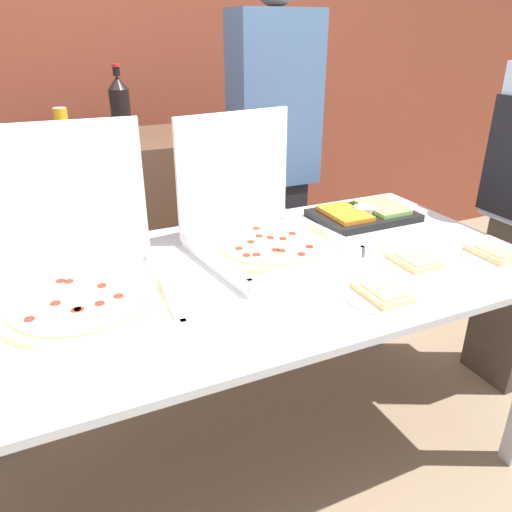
{
  "coord_description": "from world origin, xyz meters",
  "views": [
    {
      "loc": [
        -0.63,
        -1.36,
        1.57
      ],
      "look_at": [
        0.0,
        0.0,
        0.88
      ],
      "focal_mm": 35.0,
      "sensor_mm": 36.0,
      "label": 1
    }
  ],
  "objects_px": {
    "paper_plate_front_right": "(493,253)",
    "soda_bottle": "(120,107)",
    "soda_can_silver": "(68,137)",
    "person_guest_cap": "(273,165)",
    "pizza_box_near_left": "(75,276)",
    "soda_can_colored": "(61,121)",
    "paper_plate_front_center": "(382,293)",
    "paper_plate_front_left": "(413,261)",
    "pizza_box_far_right": "(261,228)",
    "veggie_tray": "(363,214)"
  },
  "relations": [
    {
      "from": "paper_plate_front_center",
      "to": "soda_bottle",
      "type": "distance_m",
      "value": 1.47
    },
    {
      "from": "paper_plate_front_center",
      "to": "soda_can_silver",
      "type": "distance_m",
      "value": 1.4
    },
    {
      "from": "pizza_box_far_right",
      "to": "paper_plate_front_right",
      "type": "bearing_deg",
      "value": -37.55
    },
    {
      "from": "pizza_box_far_right",
      "to": "soda_bottle",
      "type": "bearing_deg",
      "value": 101.2
    },
    {
      "from": "soda_can_colored",
      "to": "paper_plate_front_center",
      "type": "bearing_deg",
      "value": -65.34
    },
    {
      "from": "paper_plate_front_right",
      "to": "person_guest_cap",
      "type": "xyz_separation_m",
      "value": [
        -0.36,
        1.02,
        0.12
      ]
    },
    {
      "from": "paper_plate_front_left",
      "to": "soda_bottle",
      "type": "distance_m",
      "value": 1.45
    },
    {
      "from": "pizza_box_far_right",
      "to": "paper_plate_front_center",
      "type": "height_order",
      "value": "pizza_box_far_right"
    },
    {
      "from": "soda_bottle",
      "to": "person_guest_cap",
      "type": "height_order",
      "value": "person_guest_cap"
    },
    {
      "from": "paper_plate_front_center",
      "to": "person_guest_cap",
      "type": "xyz_separation_m",
      "value": [
        0.18,
        1.09,
        0.12
      ]
    },
    {
      "from": "soda_can_silver",
      "to": "pizza_box_near_left",
      "type": "bearing_deg",
      "value": -97.1
    },
    {
      "from": "pizza_box_far_right",
      "to": "person_guest_cap",
      "type": "xyz_separation_m",
      "value": [
        0.36,
        0.61,
        0.05
      ]
    },
    {
      "from": "soda_can_silver",
      "to": "person_guest_cap",
      "type": "xyz_separation_m",
      "value": [
        0.91,
        -0.06,
        -0.2
      ]
    },
    {
      "from": "veggie_tray",
      "to": "soda_bottle",
      "type": "xyz_separation_m",
      "value": [
        -0.83,
        0.76,
        0.39
      ]
    },
    {
      "from": "paper_plate_front_right",
      "to": "soda_bottle",
      "type": "bearing_deg",
      "value": 128.81
    },
    {
      "from": "soda_can_colored",
      "to": "person_guest_cap",
      "type": "bearing_deg",
      "value": -28.1
    },
    {
      "from": "soda_can_silver",
      "to": "person_guest_cap",
      "type": "bearing_deg",
      "value": -3.65
    },
    {
      "from": "pizza_box_far_right",
      "to": "soda_can_colored",
      "type": "bearing_deg",
      "value": 108.41
    },
    {
      "from": "paper_plate_front_center",
      "to": "pizza_box_near_left",
      "type": "bearing_deg",
      "value": 157.29
    },
    {
      "from": "paper_plate_front_center",
      "to": "paper_plate_front_left",
      "type": "bearing_deg",
      "value": 30.71
    },
    {
      "from": "paper_plate_front_right",
      "to": "soda_bottle",
      "type": "height_order",
      "value": "soda_bottle"
    },
    {
      "from": "paper_plate_front_right",
      "to": "soda_can_colored",
      "type": "relative_size",
      "value": 1.74
    },
    {
      "from": "pizza_box_far_right",
      "to": "soda_can_silver",
      "type": "distance_m",
      "value": 0.9
    },
    {
      "from": "pizza_box_far_right",
      "to": "soda_can_silver",
      "type": "bearing_deg",
      "value": 121.65
    },
    {
      "from": "pizza_box_far_right",
      "to": "paper_plate_front_left",
      "type": "bearing_deg",
      "value": -46.96
    },
    {
      "from": "veggie_tray",
      "to": "soda_can_colored",
      "type": "height_order",
      "value": "soda_can_colored"
    },
    {
      "from": "veggie_tray",
      "to": "soda_can_silver",
      "type": "relative_size",
      "value": 3.38
    },
    {
      "from": "pizza_box_near_left",
      "to": "soda_can_colored",
      "type": "height_order",
      "value": "pizza_box_near_left"
    },
    {
      "from": "veggie_tray",
      "to": "person_guest_cap",
      "type": "distance_m",
      "value": 0.55
    },
    {
      "from": "pizza_box_near_left",
      "to": "soda_can_silver",
      "type": "relative_size",
      "value": 4.37
    },
    {
      "from": "veggie_tray",
      "to": "person_guest_cap",
      "type": "relative_size",
      "value": 0.23
    },
    {
      "from": "soda_bottle",
      "to": "person_guest_cap",
      "type": "xyz_separation_m",
      "value": [
        0.66,
        -0.25,
        -0.28
      ]
    },
    {
      "from": "veggie_tray",
      "to": "person_guest_cap",
      "type": "bearing_deg",
      "value": 108.54
    },
    {
      "from": "veggie_tray",
      "to": "paper_plate_front_left",
      "type": "bearing_deg",
      "value": -104.28
    },
    {
      "from": "soda_can_silver",
      "to": "paper_plate_front_left",
      "type": "bearing_deg",
      "value": -46.01
    },
    {
      "from": "pizza_box_far_right",
      "to": "soda_can_colored",
      "type": "height_order",
      "value": "pizza_box_far_right"
    },
    {
      "from": "soda_can_silver",
      "to": "person_guest_cap",
      "type": "relative_size",
      "value": 0.07
    },
    {
      "from": "pizza_box_far_right",
      "to": "soda_can_silver",
      "type": "relative_size",
      "value": 4.4
    },
    {
      "from": "pizza_box_near_left",
      "to": "soda_bottle",
      "type": "distance_m",
      "value": 1.1
    },
    {
      "from": "pizza_box_far_right",
      "to": "soda_bottle",
      "type": "xyz_separation_m",
      "value": [
        -0.3,
        0.86,
        0.33
      ]
    },
    {
      "from": "person_guest_cap",
      "to": "soda_bottle",
      "type": "bearing_deg",
      "value": -20.59
    },
    {
      "from": "soda_bottle",
      "to": "pizza_box_far_right",
      "type": "bearing_deg",
      "value": -70.8
    },
    {
      "from": "pizza_box_far_right",
      "to": "paper_plate_front_left",
      "type": "relative_size",
      "value": 2.52
    },
    {
      "from": "person_guest_cap",
      "to": "paper_plate_front_right",
      "type": "bearing_deg",
      "value": 109.53
    },
    {
      "from": "paper_plate_front_center",
      "to": "veggie_tray",
      "type": "bearing_deg",
      "value": 58.91
    },
    {
      "from": "person_guest_cap",
      "to": "paper_plate_front_left",
      "type": "bearing_deg",
      "value": 93.59
    },
    {
      "from": "paper_plate_front_left",
      "to": "veggie_tray",
      "type": "height_order",
      "value": "veggie_tray"
    },
    {
      "from": "pizza_box_near_left",
      "to": "paper_plate_front_left",
      "type": "distance_m",
      "value": 1.09
    },
    {
      "from": "pizza_box_near_left",
      "to": "paper_plate_front_right",
      "type": "relative_size",
      "value": 2.51
    },
    {
      "from": "paper_plate_front_left",
      "to": "soda_can_silver",
      "type": "distance_m",
      "value": 1.44
    }
  ]
}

